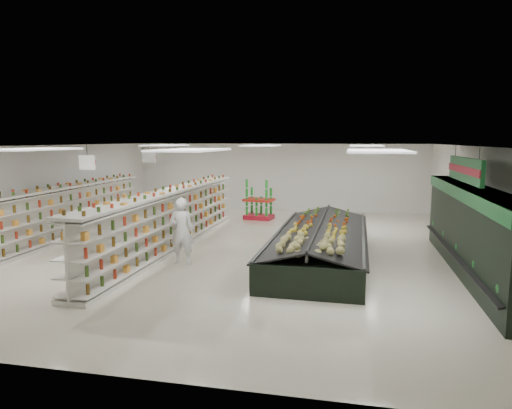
% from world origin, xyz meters
% --- Properties ---
extents(floor, '(16.00, 16.00, 0.00)m').
position_xyz_m(floor, '(0.00, 0.00, 0.00)').
color(floor, beige).
rests_on(floor, ground).
extents(ceiling, '(14.00, 16.00, 0.02)m').
position_xyz_m(ceiling, '(0.00, 0.00, 3.20)').
color(ceiling, white).
rests_on(ceiling, wall_back).
extents(wall_back, '(14.00, 0.02, 3.20)m').
position_xyz_m(wall_back, '(0.00, 8.00, 1.60)').
color(wall_back, silver).
rests_on(wall_back, floor).
extents(wall_front, '(14.00, 0.02, 3.20)m').
position_xyz_m(wall_front, '(0.00, -8.00, 1.60)').
color(wall_front, silver).
rests_on(wall_front, floor).
extents(wall_left, '(0.02, 16.00, 3.20)m').
position_xyz_m(wall_left, '(-7.00, 0.00, 1.60)').
color(wall_left, silver).
rests_on(wall_left, floor).
extents(wall_right, '(0.02, 16.00, 3.20)m').
position_xyz_m(wall_right, '(7.00, 0.00, 1.60)').
color(wall_right, silver).
rests_on(wall_right, floor).
extents(produce_wall_case, '(0.93, 8.00, 2.20)m').
position_xyz_m(produce_wall_case, '(6.53, -1.50, 1.24)').
color(produce_wall_case, black).
rests_on(produce_wall_case, floor).
extents(aisle_sign_near, '(0.52, 0.06, 0.75)m').
position_xyz_m(aisle_sign_near, '(-3.80, -2.00, 2.75)').
color(aisle_sign_near, white).
rests_on(aisle_sign_near, ceiling).
extents(aisle_sign_far, '(0.52, 0.06, 0.75)m').
position_xyz_m(aisle_sign_far, '(-3.80, 2.00, 2.75)').
color(aisle_sign_far, white).
rests_on(aisle_sign_far, ceiling).
extents(hortifruti_banner, '(0.12, 3.20, 0.95)m').
position_xyz_m(hortifruti_banner, '(6.25, -1.50, 2.65)').
color(hortifruti_banner, '#1C692F').
rests_on(hortifruti_banner, ceiling).
extents(gondola_left, '(0.87, 10.50, 1.82)m').
position_xyz_m(gondola_left, '(-6.14, -0.29, 0.83)').
color(gondola_left, silver).
rests_on(gondola_left, floor).
extents(gondola_center, '(0.93, 10.62, 1.84)m').
position_xyz_m(gondola_center, '(-2.01, -0.39, 0.84)').
color(gondola_center, silver).
rests_on(gondola_center, floor).
extents(produce_island, '(2.71, 7.22, 1.07)m').
position_xyz_m(produce_island, '(2.67, -0.72, 0.49)').
color(produce_island, black).
rests_on(produce_island, floor).
extents(soda_endcap, '(1.34, 1.01, 1.57)m').
position_xyz_m(soda_endcap, '(-0.36, 5.34, 0.76)').
color(soda_endcap, '#B51427').
rests_on(soda_endcap, floor).
extents(shopper_main, '(0.71, 0.51, 1.84)m').
position_xyz_m(shopper_main, '(-1.00, -2.08, 0.92)').
color(shopper_main, silver).
rests_on(shopper_main, floor).
extents(shopper_background, '(0.86, 0.95, 1.67)m').
position_xyz_m(shopper_background, '(-3.12, 2.89, 0.83)').
color(shopper_background, '#9A8D5F').
rests_on(shopper_background, floor).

